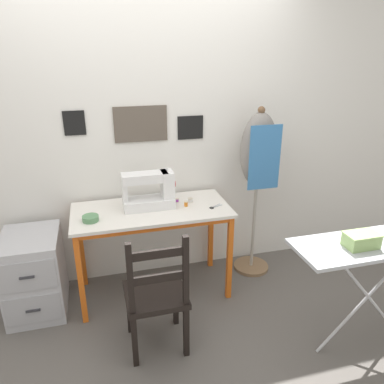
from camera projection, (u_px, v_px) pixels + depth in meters
The scene contains 14 objects.
ground_plane at pixel (161, 311), 2.95m from camera, with size 14.00×14.00×0.00m, color #5B5651.
wall_back at pixel (142, 135), 3.06m from camera, with size 10.00×0.07×2.55m.
sewing_table at pixel (152, 220), 2.95m from camera, with size 1.23×0.58×0.76m.
sewing_machine at pixel (151, 191), 2.91m from camera, with size 0.41×0.18×0.31m.
fabric_bowl at pixel (91, 218), 2.72m from camera, with size 0.12×0.12×0.04m.
scissors at pixel (214, 207), 2.96m from camera, with size 0.12×0.08×0.01m.
thread_spool_near_machine at pixel (177, 200), 3.05m from camera, with size 0.03×0.03×0.03m.
thread_spool_mid_table at pixel (186, 204), 2.97m from camera, with size 0.04×0.04×0.04m.
thread_spool_far_edge at pixel (190, 200), 3.05m from camera, with size 0.04×0.04×0.03m.
wooden_chair at pixel (156, 296), 2.46m from camera, with size 0.40×0.38×0.90m.
filing_cabinet at pixel (35, 274), 2.88m from camera, with size 0.42×0.54×0.64m.
dress_form at pixel (258, 159), 3.14m from camera, with size 0.32×0.32×1.50m.
ironing_board at pixel (378, 247), 2.36m from camera, with size 1.11×0.37×0.82m.
storage_box at pixel (361, 240), 2.27m from camera, with size 0.21×0.13×0.09m.
Camera 1 is at (-0.39, -2.38, 1.96)m, focal length 35.00 mm.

